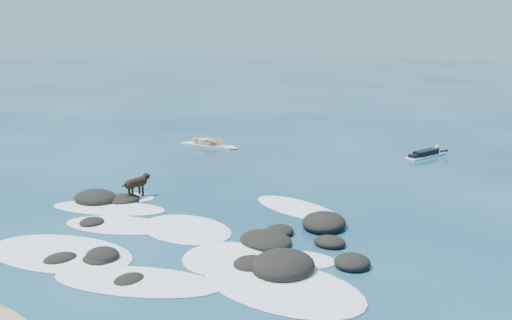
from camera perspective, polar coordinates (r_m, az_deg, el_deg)
The scene contains 6 objects.
ground at distance 17.11m, azimuth -9.18°, elevation -5.33°, with size 160.00×160.00×0.00m, color #0A2642.
reef_rocks at distance 15.37m, azimuth -9.31°, elevation -7.12°, with size 14.20×7.77×0.60m.
breaking_foam at distance 14.77m, azimuth -7.90°, elevation -8.36°, with size 10.99×8.74×0.12m.
standing_surfer_rig at distance 25.96m, azimuth -4.77°, elevation 2.82°, with size 3.00×0.69×1.70m.
paddling_surfer_rig at distance 25.00m, azimuth 16.67°, elevation 0.62°, with size 1.43×2.28×0.41m.
dog at distance 18.62m, azimuth -11.80°, elevation -2.22°, with size 0.40×1.24×0.78m.
Camera 1 is at (10.29, -12.52, 5.49)m, focal length 40.00 mm.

